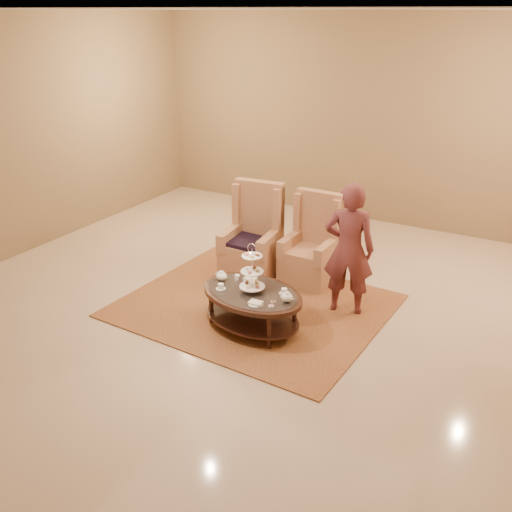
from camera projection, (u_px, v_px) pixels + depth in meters
The scene contains 9 objects.
ground at pixel (250, 309), 7.24m from camera, with size 8.00×8.00×0.00m, color #C7AF94.
ceiling at pixel (250, 309), 7.24m from camera, with size 8.00×8.00×0.02m, color silver.
wall_back at pixel (366, 121), 9.74m from camera, with size 8.00×0.04×3.50m, color olive.
wall_left at pixel (13, 139), 8.35m from camera, with size 0.04×8.00×3.50m, color olive.
rug at pixel (254, 305), 7.30m from camera, with size 3.30×2.79×0.02m.
tea_table at pixel (252, 298), 6.66m from camera, with size 1.44×1.13×1.09m.
armchair_left at pixel (253, 245), 8.03m from camera, with size 0.78×0.81×1.32m.
armchair_right at pixel (312, 252), 7.88m from camera, with size 0.68×0.70×1.24m.
person at pixel (349, 250), 6.86m from camera, with size 0.69×0.54×1.68m.
Camera 1 is at (3.21, -5.51, 3.49)m, focal length 40.00 mm.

